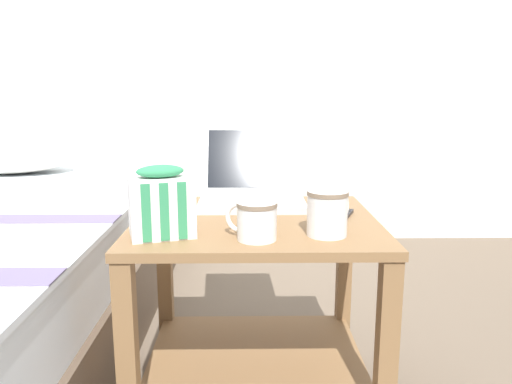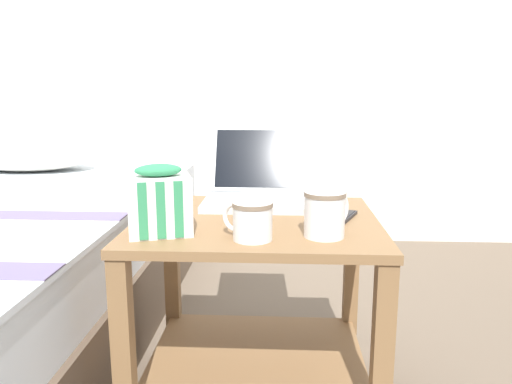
# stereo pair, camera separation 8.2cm
# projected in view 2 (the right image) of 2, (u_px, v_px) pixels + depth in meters

# --- Properties ---
(back_wall) EXTENTS (8.00, 0.05, 2.50)m
(back_wall) POSITION_uv_depth(u_px,v_px,m) (272.00, 20.00, 2.75)
(back_wall) COLOR silver
(back_wall) RESTS_ON ground_plane
(bedside_table) EXTENTS (0.63, 0.56, 0.54)m
(bedside_table) POSITION_uv_depth(u_px,v_px,m) (257.00, 288.00, 1.34)
(bedside_table) COLOR olive
(bedside_table) RESTS_ON ground_plane
(laptop) EXTENTS (0.31, 0.33, 0.21)m
(laptop) POSITION_uv_depth(u_px,v_px,m) (257.00, 187.00, 1.49)
(laptop) COLOR #B7BABC
(laptop) RESTS_ON bedside_table
(mug_front_left) EXTENTS (0.12, 0.09, 0.09)m
(mug_front_left) POSITION_uv_depth(u_px,v_px,m) (252.00, 219.00, 1.11)
(mug_front_left) COLOR white
(mug_front_left) RESTS_ON bedside_table
(mug_front_right) EXTENTS (0.11, 0.12, 0.10)m
(mug_front_right) POSITION_uv_depth(u_px,v_px,m) (325.00, 212.00, 1.13)
(mug_front_right) COLOR white
(mug_front_right) RESTS_ON bedside_table
(snack_bag) EXTENTS (0.17, 0.14, 0.16)m
(snack_bag) POSITION_uv_depth(u_px,v_px,m) (159.00, 202.00, 1.15)
(snack_bag) COLOR white
(snack_bag) RESTS_ON bedside_table
(cell_phone) EXTENTS (0.12, 0.15, 0.01)m
(cell_phone) POSITION_uv_depth(u_px,v_px,m) (337.00, 216.00, 1.31)
(cell_phone) COLOR black
(cell_phone) RESTS_ON bedside_table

